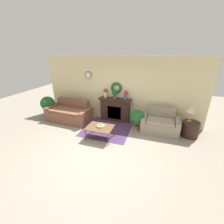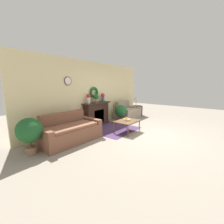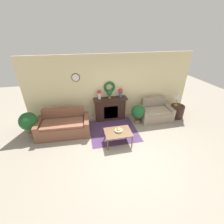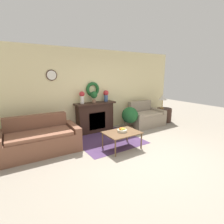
{
  "view_description": "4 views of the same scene",
  "coord_description": "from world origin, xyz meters",
  "px_view_note": "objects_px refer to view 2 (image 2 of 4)",
  "views": [
    {
      "loc": [
        1.63,
        -3.39,
        2.89
      ],
      "look_at": [
        0.01,
        1.54,
        0.73
      ],
      "focal_mm": 24.0,
      "sensor_mm": 36.0,
      "label": 1
    },
    {
      "loc": [
        -4.79,
        -2.03,
        1.77
      ],
      "look_at": [
        -0.32,
        1.38,
        0.72
      ],
      "focal_mm": 24.0,
      "sensor_mm": 36.0,
      "label": 2
    },
    {
      "loc": [
        -1.25,
        -3.16,
        3.44
      ],
      "look_at": [
        -0.25,
        1.44,
        0.86
      ],
      "focal_mm": 24.0,
      "sensor_mm": 36.0,
      "label": 3
    },
    {
      "loc": [
        -2.76,
        -2.66,
        1.95
      ],
      "look_at": [
        -0.19,
        1.26,
        0.89
      ],
      "focal_mm": 28.0,
      "sensor_mm": 36.0,
      "label": 4
    }
  ],
  "objects_px": {
    "table_lamp": "(136,98)",
    "potted_plant_floor_by_couch": "(29,131)",
    "couch_left": "(70,131)",
    "side_table_by_loveseat": "(137,111)",
    "fruit_bowl": "(127,119)",
    "vase_on_mantel_left": "(89,98)",
    "potted_plant_floor_by_loveseat": "(121,111)",
    "loveseat_right": "(127,113)",
    "fireplace": "(97,114)",
    "potted_plant_on_mantel": "(96,97)",
    "vase_on_mantel_right": "(103,97)",
    "coffee_table": "(127,122)"
  },
  "relations": [
    {
      "from": "table_lamp",
      "to": "potted_plant_floor_by_couch",
      "type": "xyz_separation_m",
      "value": [
        -5.93,
        -0.2,
        -0.39
      ]
    },
    {
      "from": "couch_left",
      "to": "side_table_by_loveseat",
      "type": "relative_size",
      "value": 3.26
    },
    {
      "from": "fruit_bowl",
      "to": "table_lamp",
      "type": "bearing_deg",
      "value": 22.36
    },
    {
      "from": "vase_on_mantel_left",
      "to": "potted_plant_floor_by_loveseat",
      "type": "bearing_deg",
      "value": -20.75
    },
    {
      "from": "loveseat_right",
      "to": "table_lamp",
      "type": "bearing_deg",
      "value": 2.08
    },
    {
      "from": "fireplace",
      "to": "couch_left",
      "type": "distance_m",
      "value": 2.01
    },
    {
      "from": "couch_left",
      "to": "fireplace",
      "type": "bearing_deg",
      "value": 21.01
    },
    {
      "from": "couch_left",
      "to": "loveseat_right",
      "type": "relative_size",
      "value": 1.4
    },
    {
      "from": "table_lamp",
      "to": "potted_plant_on_mantel",
      "type": "distance_m",
      "value": 2.94
    },
    {
      "from": "fireplace",
      "to": "fruit_bowl",
      "type": "distance_m",
      "value": 1.57
    },
    {
      "from": "table_lamp",
      "to": "vase_on_mantel_right",
      "type": "xyz_separation_m",
      "value": [
        -2.44,
        0.37,
        0.23
      ]
    },
    {
      "from": "fireplace",
      "to": "potted_plant_floor_by_loveseat",
      "type": "bearing_deg",
      "value": -28.11
    },
    {
      "from": "vase_on_mantel_left",
      "to": "potted_plant_on_mantel",
      "type": "distance_m",
      "value": 0.41
    },
    {
      "from": "fireplace",
      "to": "loveseat_right",
      "type": "height_order",
      "value": "fireplace"
    },
    {
      "from": "potted_plant_floor_by_couch",
      "to": "potted_plant_floor_by_loveseat",
      "type": "height_order",
      "value": "potted_plant_floor_by_couch"
    },
    {
      "from": "side_table_by_loveseat",
      "to": "fruit_bowl",
      "type": "bearing_deg",
      "value": -159.12
    },
    {
      "from": "vase_on_mantel_left",
      "to": "table_lamp",
      "type": "bearing_deg",
      "value": -6.45
    },
    {
      "from": "potted_plant_floor_by_loveseat",
      "to": "side_table_by_loveseat",
      "type": "bearing_deg",
      "value": 3.89
    },
    {
      "from": "coffee_table",
      "to": "side_table_by_loveseat",
      "type": "xyz_separation_m",
      "value": [
        3.01,
        1.17,
        -0.13
      ]
    },
    {
      "from": "vase_on_mantel_left",
      "to": "potted_plant_floor_by_couch",
      "type": "xyz_separation_m",
      "value": [
        -2.62,
        -0.57,
        -0.62
      ]
    },
    {
      "from": "loveseat_right",
      "to": "side_table_by_loveseat",
      "type": "distance_m",
      "value": 1.04
    },
    {
      "from": "fruit_bowl",
      "to": "coffee_table",
      "type": "bearing_deg",
      "value": -122.57
    },
    {
      "from": "couch_left",
      "to": "coffee_table",
      "type": "distance_m",
      "value": 2.08
    },
    {
      "from": "potted_plant_floor_by_loveseat",
      "to": "vase_on_mantel_right",
      "type": "bearing_deg",
      "value": 137.2
    },
    {
      "from": "potted_plant_floor_by_loveseat",
      "to": "couch_left",
      "type": "bearing_deg",
      "value": -178.72
    },
    {
      "from": "fruit_bowl",
      "to": "loveseat_right",
      "type": "bearing_deg",
      "value": 31.18
    },
    {
      "from": "loveseat_right",
      "to": "table_lamp",
      "type": "distance_m",
      "value": 1.18
    },
    {
      "from": "fruit_bowl",
      "to": "potted_plant_on_mantel",
      "type": "xyz_separation_m",
      "value": [
        0.01,
        1.55,
        0.74
      ]
    },
    {
      "from": "couch_left",
      "to": "loveseat_right",
      "type": "xyz_separation_m",
      "value": [
        3.8,
        0.23,
        -0.01
      ]
    },
    {
      "from": "table_lamp",
      "to": "potted_plant_on_mantel",
      "type": "bearing_deg",
      "value": 173.05
    },
    {
      "from": "coffee_table",
      "to": "vase_on_mantel_left",
      "type": "distance_m",
      "value": 1.84
    },
    {
      "from": "loveseat_right",
      "to": "potted_plant_floor_by_loveseat",
      "type": "height_order",
      "value": "loveseat_right"
    },
    {
      "from": "side_table_by_loveseat",
      "to": "potted_plant_floor_by_couch",
      "type": "xyz_separation_m",
      "value": [
        -6.0,
        -0.14,
        0.33
      ]
    },
    {
      "from": "couch_left",
      "to": "table_lamp",
      "type": "relative_size",
      "value": 3.44
    },
    {
      "from": "fruit_bowl",
      "to": "vase_on_mantel_right",
      "type": "height_order",
      "value": "vase_on_mantel_right"
    },
    {
      "from": "side_table_by_loveseat",
      "to": "potted_plant_on_mantel",
      "type": "distance_m",
      "value": 3.15
    },
    {
      "from": "vase_on_mantel_left",
      "to": "potted_plant_floor_by_couch",
      "type": "height_order",
      "value": "vase_on_mantel_left"
    },
    {
      "from": "fruit_bowl",
      "to": "side_table_by_loveseat",
      "type": "distance_m",
      "value": 3.2
    },
    {
      "from": "loveseat_right",
      "to": "potted_plant_on_mantel",
      "type": "bearing_deg",
      "value": 169.76
    },
    {
      "from": "couch_left",
      "to": "fruit_bowl",
      "type": "bearing_deg",
      "value": -24.1
    },
    {
      "from": "side_table_by_loveseat",
      "to": "loveseat_right",
      "type": "bearing_deg",
      "value": 177.99
    },
    {
      "from": "fireplace",
      "to": "side_table_by_loveseat",
      "type": "height_order",
      "value": "fireplace"
    },
    {
      "from": "couch_left",
      "to": "coffee_table",
      "type": "height_order",
      "value": "couch_left"
    },
    {
      "from": "vase_on_mantel_left",
      "to": "potted_plant_floor_by_loveseat",
      "type": "xyz_separation_m",
      "value": [
        1.48,
        -0.56,
        -0.71
      ]
    },
    {
      "from": "vase_on_mantel_right",
      "to": "potted_plant_floor_by_loveseat",
      "type": "xyz_separation_m",
      "value": [
        0.61,
        -0.56,
        -0.7
      ]
    },
    {
      "from": "fruit_bowl",
      "to": "potted_plant_floor_by_couch",
      "type": "xyz_separation_m",
      "value": [
        -3.01,
        1.0,
        0.11
      ]
    },
    {
      "from": "fruit_bowl",
      "to": "fireplace",
      "type": "bearing_deg",
      "value": 88.41
    },
    {
      "from": "fruit_bowl",
      "to": "table_lamp",
      "type": "distance_m",
      "value": 3.19
    },
    {
      "from": "fireplace",
      "to": "vase_on_mantel_left",
      "type": "distance_m",
      "value": 0.85
    },
    {
      "from": "loveseat_right",
      "to": "potted_plant_floor_by_loveseat",
      "type": "xyz_separation_m",
      "value": [
        -0.86,
        -0.17,
        0.21
      ]
    }
  ]
}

